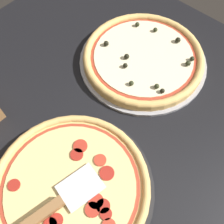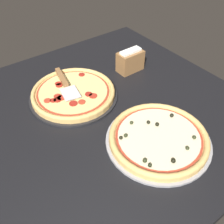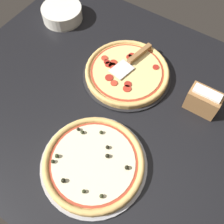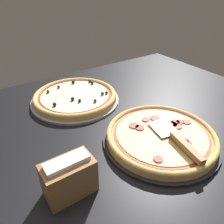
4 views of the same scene
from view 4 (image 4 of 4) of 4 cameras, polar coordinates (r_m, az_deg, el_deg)
The scene contains 7 objects.
ground_plane at distance 92.17cm, azimuth 6.40°, elevation -2.65°, with size 140.77×122.48×3.60cm, color black.
pizza_pan_front at distance 80.51cm, azimuth 12.48°, elevation -7.13°, with size 41.07×41.07×1.00cm, color black.
pizza_front at distance 79.24cm, azimuth 12.67°, elevation -5.93°, with size 38.60×38.60×3.06cm.
pizza_pan_back at distance 104.74cm, azimuth -9.50°, elevation 3.15°, with size 40.93×40.93×1.00cm, color #939399.
pizza_back at distance 103.81cm, azimuth -9.60°, elevation 4.12°, with size 38.48×38.48×3.96cm.
serving_spatula at distance 74.21cm, azimuth 17.59°, elevation -7.55°, with size 9.72×25.20×2.00cm.
napkin_holder at distance 60.55cm, azimuth -11.15°, elevation -16.41°, with size 13.44×7.79×11.84cm.
Camera 4 is at (-50.35, -56.92, 50.36)cm, focal length 35.00 mm.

